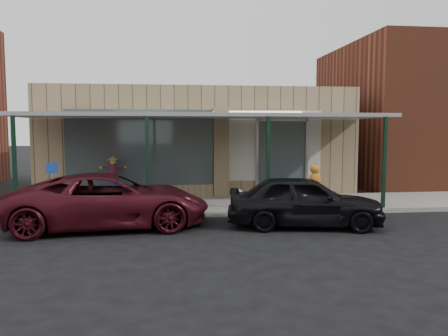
{
  "coord_description": "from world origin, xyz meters",
  "views": [
    {
      "loc": [
        -1.12,
        -10.72,
        2.62
      ],
      "look_at": [
        0.51,
        2.6,
        1.41
      ],
      "focal_mm": 35.0,
      "sensor_mm": 36.0,
      "label": 1
    }
  ],
  "objects": [
    {
      "name": "block_buildings_near",
      "position": [
        2.01,
        9.2,
        3.77
      ],
      "size": [
        61.0,
        8.0,
        8.0
      ],
      "color": "brown",
      "rests_on": "ground"
    },
    {
      "name": "parked_sedan",
      "position": [
        2.42,
        0.47,
        0.7
      ],
      "size": [
        4.31,
        2.3,
        1.62
      ],
      "rotation": [
        0.0,
        0.0,
        1.4
      ],
      "color": "black",
      "rests_on": "ground"
    },
    {
      "name": "barrel_pumpkin",
      "position": [
        -1.44,
        3.31,
        0.37
      ],
      "size": [
        0.64,
        0.64,
        0.62
      ],
      "rotation": [
        0.0,
        0.0,
        -0.24
      ],
      "color": "#4E331F",
      "rests_on": "sidewalk"
    },
    {
      "name": "awning",
      "position": [
        0.0,
        3.56,
        3.01
      ],
      "size": [
        12.0,
        3.0,
        3.04
      ],
      "color": "gray",
      "rests_on": "ground"
    },
    {
      "name": "handicap_sign",
      "position": [
        -4.55,
        2.4,
        1.11
      ],
      "size": [
        0.31,
        0.06,
        1.49
      ],
      "rotation": [
        0.0,
        0.0,
        0.14
      ],
      "color": "gray",
      "rests_on": "sidewalk"
    },
    {
      "name": "car_maroon",
      "position": [
        -2.73,
        1.02,
        0.72
      ],
      "size": [
        5.4,
        2.83,
        1.45
      ],
      "primitive_type": "imported",
      "rotation": [
        0.0,
        0.0,
        1.65
      ],
      "color": "#440D18",
      "rests_on": "ground"
    },
    {
      "name": "sidewalk",
      "position": [
        0.0,
        3.6,
        0.07
      ],
      "size": [
        40.0,
        3.2,
        0.15
      ],
      "primitive_type": "cube",
      "color": "gray",
      "rests_on": "ground"
    },
    {
      "name": "ground",
      "position": [
        0.0,
        0.0,
        0.0
      ],
      "size": [
        120.0,
        120.0,
        0.0
      ],
      "primitive_type": "plane",
      "color": "black",
      "rests_on": "ground"
    },
    {
      "name": "barrel_scarecrow",
      "position": [
        -3.12,
        4.74,
        0.67
      ],
      "size": [
        0.93,
        0.63,
        1.53
      ],
      "rotation": [
        0.0,
        0.0,
        -0.06
      ],
      "color": "#4E331F",
      "rests_on": "sidewalk"
    },
    {
      "name": "storefront",
      "position": [
        -0.0,
        8.16,
        2.09
      ],
      "size": [
        12.0,
        6.25,
        4.2
      ],
      "color": "#947A5B",
      "rests_on": "ground"
    }
  ]
}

